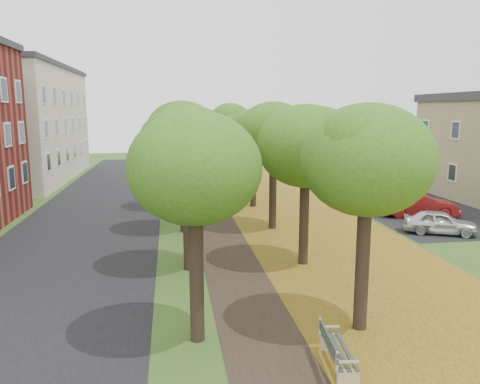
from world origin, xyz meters
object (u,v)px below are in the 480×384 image
object	(u,v)px
car_red	(419,205)
car_grey	(410,200)
bench	(336,351)
car_silver	(440,222)
car_white	(355,186)

from	to	relation	value
car_red	car_grey	size ratio (longest dim) A/B	0.86
bench	car_silver	world-z (taller)	car_silver
car_silver	car_red	bearing A→B (deg)	9.66
car_grey	car_white	world-z (taller)	car_grey
car_red	car_grey	xyz separation A→B (m)	(0.10, 1.28, 0.02)
car_red	car_grey	distance (m)	1.28
car_grey	car_silver	bearing A→B (deg)	179.48
car_red	car_white	distance (m)	7.70
car_grey	bench	bearing A→B (deg)	158.29
car_silver	car_red	world-z (taller)	car_red
bench	car_white	bearing A→B (deg)	-17.87
car_red	car_white	world-z (taller)	car_red
bench	car_silver	distance (m)	15.23
car_silver	car_grey	xyz separation A→B (m)	(1.09, 5.14, 0.13)
bench	car_grey	size ratio (longest dim) A/B	0.38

